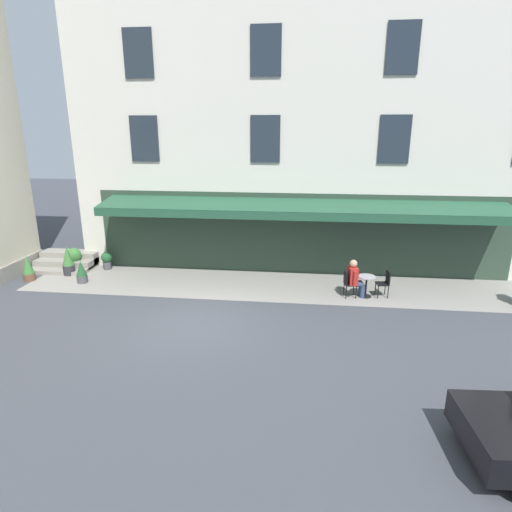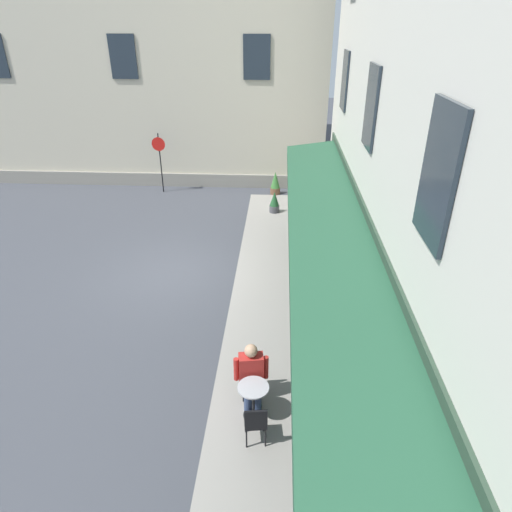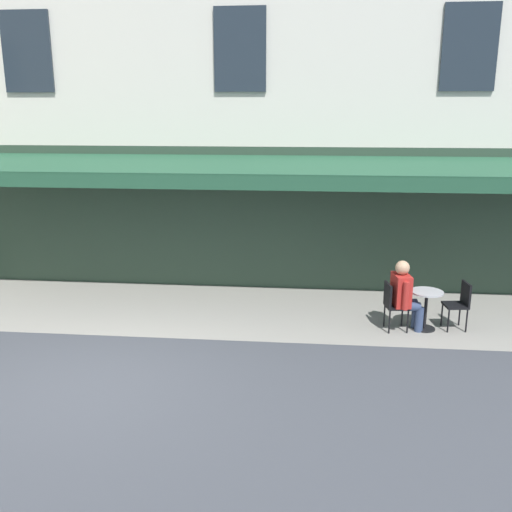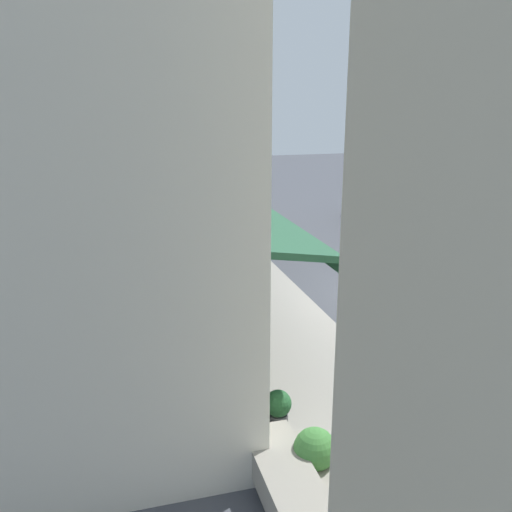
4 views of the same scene
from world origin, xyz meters
TOP-DOWN VIEW (x-y plane):
  - ground_plane at (0.00, 0.00)m, footprint 70.00×70.00m
  - sidewalk_cafe_terrace at (-3.25, -3.40)m, footprint 20.50×3.20m
  - corner_building_facade at (13.00, 3.50)m, footprint 10.12×17.00m
  - back_alley_steps at (6.60, -4.59)m, footprint 2.40×1.75m
  - cafe_table_mid_terrace at (-5.39, -2.68)m, footprint 0.60×0.60m
  - cafe_chair_black_corner_right at (-4.77, -2.59)m, footprint 0.46×0.46m
  - cafe_chair_black_back_row at (-6.02, -2.76)m, footprint 0.45×0.45m
  - seated_patron_in_red at (-4.98, -2.62)m, footprint 0.61×0.69m
  - no_parking_sign at (7.13, 2.16)m, footprint 0.11×0.59m
  - potted_plant_entrance_left at (6.16, -4.39)m, footprint 0.60×0.60m
  - potted_plant_mid_terrace at (5.03, -2.87)m, footprint 0.39×0.39m
  - potted_plant_entrance_right at (4.80, -4.49)m, footprint 0.44×0.44m
  - potted_plant_by_steps at (7.17, -2.86)m, footprint 0.43×0.43m
  - potted_plant_under_sign at (6.00, -3.66)m, footprint 0.45×0.45m

SIDE VIEW (x-z plane):
  - ground_plane at x=0.00m, z-range 0.00..0.00m
  - sidewalk_cafe_terrace at x=-3.25m, z-range 0.00..0.01m
  - back_alley_steps at x=6.60m, z-range -0.06..0.54m
  - potted_plant_entrance_right at x=4.80m, z-range 0.04..0.77m
  - potted_plant_mid_terrace at x=5.03m, z-range -0.01..0.84m
  - potted_plant_by_steps at x=7.17m, z-range -0.01..0.99m
  - cafe_table_mid_terrace at x=-5.39m, z-range 0.12..0.87m
  - potted_plant_entrance_left at x=6.16m, z-range 0.07..0.96m
  - cafe_chair_black_corner_right at x=-4.77m, z-range 0.09..1.00m
  - cafe_chair_black_back_row at x=-6.02m, z-range 0.09..1.00m
  - potted_plant_under_sign at x=6.00m, z-range -0.01..1.15m
  - seated_patron_in_red at x=-4.98m, z-range 0.04..1.38m
  - no_parking_sign at x=7.13m, z-range 0.49..3.09m
  - corner_building_facade at x=13.00m, z-range 0.00..15.00m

